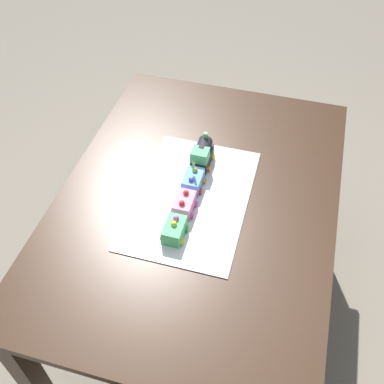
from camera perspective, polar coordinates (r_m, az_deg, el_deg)
ground_plane at (r=2.28m, az=0.53°, el=-13.15°), size 8.00×8.00×0.00m
dining_table at (r=1.76m, az=0.67°, el=-2.96°), size 1.40×1.00×0.74m
cake_board at (r=1.67m, az=-0.00°, el=-0.74°), size 0.60×0.40×0.00m
cake_locomotive at (r=1.76m, az=1.27°, el=4.71°), size 0.14×0.08×0.12m
cake_car_flatbed_sky_blue at (r=1.68m, az=0.14°, el=1.39°), size 0.10×0.08×0.07m
cake_car_gondola_bubblegum at (r=1.61m, az=-0.99°, el=-1.53°), size 0.10×0.08×0.07m
cake_car_hopper_mint_green at (r=1.54m, az=-2.22°, el=-4.72°), size 0.10×0.08×0.07m
birthday_candle at (r=1.64m, az=0.20°, el=3.23°), size 0.01×0.01×0.06m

